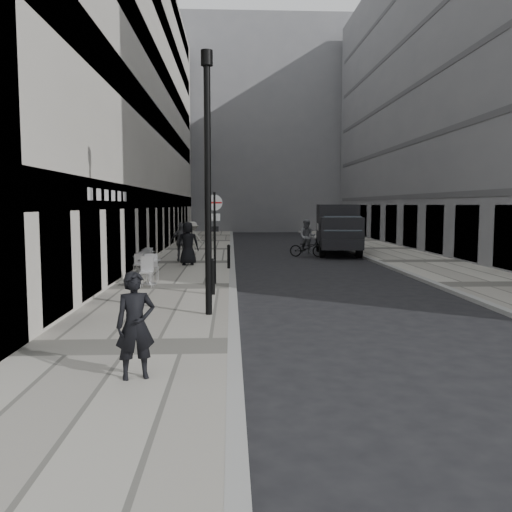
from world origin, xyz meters
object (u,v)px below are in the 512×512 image
(lamppost, at_px, (208,170))
(walking_man, at_px, (135,325))
(cyclist, at_px, (307,242))
(panel_van, at_px, (338,226))
(sign_post, at_px, (215,225))

(lamppost, bearing_deg, walking_man, -100.73)
(lamppost, bearing_deg, cyclist, 73.61)
(cyclist, bearing_deg, panel_van, 55.69)
(sign_post, bearing_deg, cyclist, 64.70)
(walking_man, bearing_deg, lamppost, 61.70)
(lamppost, height_order, cyclist, lamppost)
(panel_van, relative_size, cyclist, 3.05)
(lamppost, distance_m, panel_van, 18.72)
(sign_post, distance_m, panel_van, 13.87)
(cyclist, bearing_deg, walking_man, -88.01)
(walking_man, relative_size, lamppost, 0.26)
(sign_post, height_order, cyclist, sign_post)
(sign_post, xyz_separation_m, panel_van, (6.62, 12.18, -0.53))
(lamppost, xyz_separation_m, cyclist, (4.65, 15.81, -2.82))
(lamppost, bearing_deg, sign_post, 90.00)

